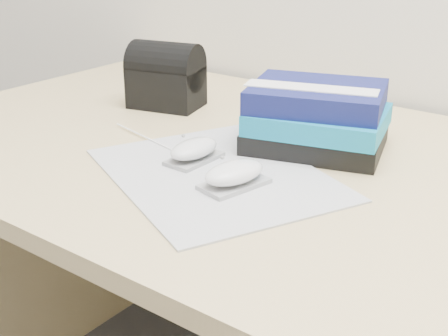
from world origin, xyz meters
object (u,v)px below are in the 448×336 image
Objects in this scene: mouse_rear at (194,150)px; mouse_front at (234,175)px; book_stack at (317,118)px; desk at (329,281)px; pouch at (166,76)px.

mouse_front is at bearing -20.96° from mouse_rear.
book_stack is (0.01, 0.22, 0.03)m from mouse_front.
desk is at bearing 71.55° from mouse_front.
mouse_rear is 0.22m from book_stack.
pouch reaches higher than desk.
desk is 14.40× the size of mouse_front.
desk is 9.97× the size of pouch.
book_stack is at bearing 55.04° from mouse_rear.
book_stack is 1.65× the size of pouch.
mouse_rear is 0.37× the size of book_stack.
desk is 0.52m from pouch.
mouse_front is at bearing -108.45° from desk.
desk is 16.50× the size of mouse_rear.
desk is 0.29m from book_stack.
book_stack is 0.37m from pouch.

